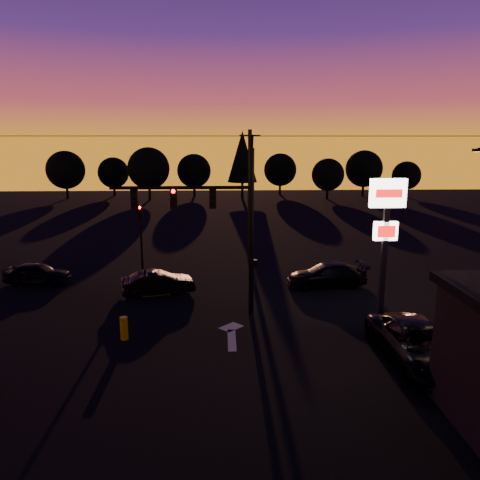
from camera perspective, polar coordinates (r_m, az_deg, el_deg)
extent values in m
plane|color=black|center=(19.46, -2.45, -13.34)|extent=(120.00, 120.00, 0.00)
cube|color=beige|center=(20.37, -1.00, -12.10)|extent=(0.35, 2.20, 0.01)
cube|color=beige|center=(21.65, -1.08, -10.57)|extent=(1.20, 1.20, 0.01)
cylinder|color=black|center=(22.04, 1.40, 0.73)|extent=(0.24, 0.24, 8.00)
cylinder|color=black|center=(21.59, 1.46, 11.71)|extent=(0.14, 0.52, 0.76)
cylinder|color=black|center=(21.75, -7.20, 6.35)|extent=(6.50, 0.16, 0.16)
cube|color=black|center=(21.72, -3.34, 5.09)|extent=(0.32, 0.22, 0.95)
sphere|color=black|center=(21.55, -3.36, 5.97)|extent=(0.18, 0.18, 0.18)
sphere|color=black|center=(21.59, -3.35, 5.18)|extent=(0.18, 0.18, 0.18)
sphere|color=black|center=(21.63, -3.34, 4.39)|extent=(0.18, 0.18, 0.18)
cube|color=black|center=(21.84, -8.09, 5.02)|extent=(0.32, 0.22, 0.95)
sphere|color=#FF0705|center=(21.67, -8.15, 5.90)|extent=(0.18, 0.18, 0.18)
sphere|color=black|center=(21.70, -8.12, 5.11)|extent=(0.18, 0.18, 0.18)
sphere|color=black|center=(21.74, -8.10, 4.33)|extent=(0.18, 0.18, 0.18)
cube|color=black|center=(22.09, -12.75, 4.93)|extent=(0.32, 0.22, 0.95)
sphere|color=black|center=(21.93, -12.86, 5.79)|extent=(0.18, 0.18, 0.18)
sphere|color=black|center=(21.96, -12.82, 5.01)|extent=(0.18, 0.18, 0.18)
sphere|color=black|center=(22.00, -12.78, 4.24)|extent=(0.18, 0.18, 0.18)
cube|color=black|center=(22.37, 1.84, -2.78)|extent=(0.22, 0.18, 0.28)
cylinder|color=black|center=(30.23, -11.92, -0.62)|extent=(0.14, 0.14, 3.60)
cube|color=black|center=(29.84, -12.09, 3.31)|extent=(0.30, 0.20, 0.90)
sphere|color=#FF0705|center=(29.68, -12.16, 3.88)|extent=(0.18, 0.18, 0.18)
sphere|color=black|center=(29.72, -12.14, 3.35)|extent=(0.18, 0.18, 0.18)
sphere|color=black|center=(29.77, -12.11, 2.82)|extent=(0.18, 0.18, 0.18)
cube|color=black|center=(20.91, 17.07, -2.71)|extent=(0.22, 0.22, 6.40)
cube|color=white|center=(20.37, 17.60, 5.48)|extent=(1.50, 0.25, 1.20)
cube|color=red|center=(20.24, 17.73, 5.43)|extent=(1.10, 0.02, 0.35)
cube|color=white|center=(20.60, 17.31, 1.06)|extent=(1.00, 0.22, 0.80)
cube|color=red|center=(20.48, 17.43, 0.99)|extent=(0.75, 0.02, 0.50)
cube|color=black|center=(26.30, 27.01, 9.74)|extent=(0.50, 0.22, 0.14)
plane|color=#FFB759|center=(26.30, 26.99, 9.57)|extent=(0.35, 0.35, 0.00)
cylinder|color=black|center=(31.85, 1.19, 5.22)|extent=(0.26, 0.26, 9.00)
cube|color=black|center=(31.61, 1.22, 12.62)|extent=(1.40, 0.10, 0.10)
cylinder|color=black|center=(31.76, -15.52, 12.09)|extent=(18.00, 0.02, 0.02)
cylinder|color=black|center=(32.35, -15.29, 12.19)|extent=(18.00, 0.02, 0.02)
cylinder|color=black|center=(32.93, -15.05, 12.11)|extent=(18.00, 0.02, 0.02)
cylinder|color=black|center=(32.80, 17.55, 11.96)|extent=(18.00, 0.02, 0.02)
cylinder|color=black|center=(33.37, 17.20, 12.07)|extent=(18.00, 0.02, 0.02)
cylinder|color=black|center=(33.93, 16.86, 12.00)|extent=(18.00, 0.02, 0.02)
cylinder|color=#C0B600|center=(20.85, -13.95, -10.40)|extent=(0.33, 0.33, 1.00)
cylinder|color=black|center=(71.49, -20.30, 5.42)|extent=(0.36, 0.36, 1.62)
sphere|color=black|center=(71.22, -20.49, 8.01)|extent=(5.36, 5.36, 5.36)
cylinder|color=black|center=(72.78, -15.06, 5.76)|extent=(0.36, 0.36, 1.38)
sphere|color=black|center=(72.54, -15.18, 7.92)|extent=(4.54, 4.54, 4.54)
cylinder|color=black|center=(66.76, -10.95, 5.57)|extent=(0.36, 0.36, 1.75)
sphere|color=black|center=(66.45, -11.08, 8.57)|extent=(5.77, 5.78, 5.78)
cylinder|color=black|center=(70.09, -5.58, 5.94)|extent=(0.36, 0.36, 1.50)
sphere|color=black|center=(69.83, -5.63, 8.39)|extent=(4.95, 4.95, 4.95)
cylinder|color=black|center=(67.00, 0.28, 6.09)|extent=(0.36, 0.36, 2.38)
cone|color=black|center=(66.66, 0.29, 10.15)|extent=(4.18, 4.18, 7.12)
cylinder|color=black|center=(72.50, 4.88, 6.16)|extent=(0.36, 0.36, 1.50)
sphere|color=black|center=(72.25, 4.92, 8.53)|extent=(4.95, 4.95, 4.95)
cylinder|color=black|center=(67.65, 10.57, 5.51)|extent=(0.36, 0.36, 1.38)
sphere|color=black|center=(67.40, 10.67, 7.83)|extent=(4.54, 4.54, 4.54)
cylinder|color=black|center=(72.05, 14.74, 5.82)|extent=(0.36, 0.36, 1.62)
sphere|color=black|center=(71.78, 14.88, 8.40)|extent=(5.36, 5.36, 5.36)
cylinder|color=black|center=(73.11, 19.48, 5.46)|extent=(0.36, 0.36, 1.25)
sphere|color=black|center=(72.89, 19.62, 7.41)|extent=(4.12, 4.12, 4.12)
imported|color=black|center=(30.06, -23.50, -3.75)|extent=(3.87, 1.85, 1.28)
imported|color=black|center=(26.17, -9.95, -5.16)|extent=(4.18, 2.40, 1.30)
imported|color=black|center=(27.62, 10.52, -4.21)|extent=(4.76, 2.26, 1.34)
imported|color=black|center=(19.38, 20.98, -11.81)|extent=(2.81, 5.64, 1.54)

